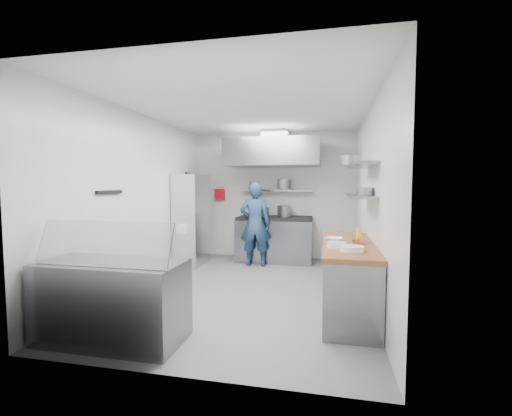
% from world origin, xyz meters
% --- Properties ---
extents(floor, '(5.00, 5.00, 0.00)m').
position_xyz_m(floor, '(0.00, 0.00, 0.00)').
color(floor, '#5C5C5F').
rests_on(floor, ground).
extents(ceiling, '(5.00, 5.00, 0.00)m').
position_xyz_m(ceiling, '(0.00, 0.00, 2.80)').
color(ceiling, silver).
rests_on(ceiling, wall_back).
extents(wall_back, '(3.60, 2.80, 0.02)m').
position_xyz_m(wall_back, '(0.00, 2.50, 1.40)').
color(wall_back, white).
rests_on(wall_back, floor).
extents(wall_front, '(3.60, 2.80, 0.02)m').
position_xyz_m(wall_front, '(0.00, -2.50, 1.40)').
color(wall_front, white).
rests_on(wall_front, floor).
extents(wall_left, '(2.80, 5.00, 0.02)m').
position_xyz_m(wall_left, '(-1.80, 0.00, 1.40)').
color(wall_left, white).
rests_on(wall_left, floor).
extents(wall_right, '(2.80, 5.00, 0.02)m').
position_xyz_m(wall_right, '(1.80, 0.00, 1.40)').
color(wall_right, white).
rests_on(wall_right, floor).
extents(gas_range, '(1.60, 0.80, 0.90)m').
position_xyz_m(gas_range, '(0.10, 2.10, 0.45)').
color(gas_range, gray).
rests_on(gas_range, floor).
extents(cooktop, '(1.57, 0.78, 0.06)m').
position_xyz_m(cooktop, '(0.10, 2.10, 0.93)').
color(cooktop, black).
rests_on(cooktop, gas_range).
extents(stock_pot_left, '(0.27, 0.27, 0.20)m').
position_xyz_m(stock_pot_left, '(-0.17, 2.11, 1.06)').
color(stock_pot_left, slate).
rests_on(stock_pot_left, cooktop).
extents(stock_pot_mid, '(0.31, 0.31, 0.24)m').
position_xyz_m(stock_pot_mid, '(0.29, 2.18, 1.08)').
color(stock_pot_mid, slate).
rests_on(stock_pot_mid, cooktop).
extents(over_range_shelf, '(1.60, 0.30, 0.04)m').
position_xyz_m(over_range_shelf, '(0.10, 2.34, 1.52)').
color(over_range_shelf, gray).
rests_on(over_range_shelf, wall_back).
extents(shelf_pot_a, '(0.27, 0.27, 0.18)m').
position_xyz_m(shelf_pot_a, '(-0.45, 2.57, 1.63)').
color(shelf_pot_a, slate).
rests_on(shelf_pot_a, over_range_shelf).
extents(shelf_pot_b, '(0.28, 0.28, 0.22)m').
position_xyz_m(shelf_pot_b, '(0.27, 2.28, 1.65)').
color(shelf_pot_b, slate).
rests_on(shelf_pot_b, over_range_shelf).
extents(extractor_hood, '(1.90, 1.15, 0.55)m').
position_xyz_m(extractor_hood, '(0.10, 1.93, 2.30)').
color(extractor_hood, gray).
rests_on(extractor_hood, wall_back).
extents(hood_duct, '(0.55, 0.55, 0.24)m').
position_xyz_m(hood_duct, '(0.10, 2.15, 2.68)').
color(hood_duct, slate).
rests_on(hood_duct, extractor_hood).
extents(red_firebox, '(0.22, 0.10, 0.26)m').
position_xyz_m(red_firebox, '(-1.25, 2.44, 1.42)').
color(red_firebox, red).
rests_on(red_firebox, wall_back).
extents(chef, '(0.66, 0.47, 1.70)m').
position_xyz_m(chef, '(-0.23, 1.59, 0.85)').
color(chef, navy).
rests_on(chef, floor).
extents(wire_rack, '(0.50, 0.90, 1.85)m').
position_xyz_m(wire_rack, '(-1.53, 1.45, 0.93)').
color(wire_rack, silver).
rests_on(wire_rack, floor).
extents(rack_bin_a, '(0.15, 0.18, 0.16)m').
position_xyz_m(rack_bin_a, '(-1.53, 0.95, 0.80)').
color(rack_bin_a, white).
rests_on(rack_bin_a, wire_rack).
extents(rack_bin_b, '(0.15, 0.20, 0.17)m').
position_xyz_m(rack_bin_b, '(-1.53, 1.42, 1.30)').
color(rack_bin_b, yellow).
rests_on(rack_bin_b, wire_rack).
extents(rack_jar, '(0.11, 0.11, 0.18)m').
position_xyz_m(rack_jar, '(-1.48, 1.14, 1.80)').
color(rack_jar, black).
rests_on(rack_jar, wire_rack).
extents(knife_strip, '(0.04, 0.55, 0.05)m').
position_xyz_m(knife_strip, '(-1.78, -0.90, 1.55)').
color(knife_strip, black).
rests_on(knife_strip, wall_left).
extents(prep_counter_base, '(0.62, 2.00, 0.84)m').
position_xyz_m(prep_counter_base, '(1.48, -0.60, 0.42)').
color(prep_counter_base, gray).
rests_on(prep_counter_base, floor).
extents(prep_counter_top, '(0.65, 2.04, 0.06)m').
position_xyz_m(prep_counter_top, '(1.48, -0.60, 0.87)').
color(prep_counter_top, brown).
rests_on(prep_counter_top, prep_counter_base).
extents(plate_stack_a, '(0.26, 0.26, 0.06)m').
position_xyz_m(plate_stack_a, '(1.49, -1.16, 0.93)').
color(plate_stack_a, white).
rests_on(plate_stack_a, prep_counter_top).
extents(plate_stack_b, '(0.24, 0.24, 0.06)m').
position_xyz_m(plate_stack_b, '(1.32, -0.94, 0.93)').
color(plate_stack_b, white).
rests_on(plate_stack_b, prep_counter_top).
extents(copper_pan, '(0.14, 0.14, 0.06)m').
position_xyz_m(copper_pan, '(1.60, -0.63, 0.93)').
color(copper_pan, '#CF603A').
rests_on(copper_pan, prep_counter_top).
extents(squeeze_bottle, '(0.06, 0.06, 0.18)m').
position_xyz_m(squeeze_bottle, '(1.61, -0.49, 0.99)').
color(squeeze_bottle, yellow).
rests_on(squeeze_bottle, prep_counter_top).
extents(mixing_bowl, '(0.29, 0.29, 0.06)m').
position_xyz_m(mixing_bowl, '(1.29, -0.55, 0.93)').
color(mixing_bowl, white).
rests_on(mixing_bowl, prep_counter_top).
extents(wall_shelf_lower, '(0.30, 1.30, 0.04)m').
position_xyz_m(wall_shelf_lower, '(1.64, -0.30, 1.50)').
color(wall_shelf_lower, gray).
rests_on(wall_shelf_lower, wall_right).
extents(wall_shelf_upper, '(0.30, 1.30, 0.04)m').
position_xyz_m(wall_shelf_upper, '(1.64, -0.30, 1.92)').
color(wall_shelf_upper, gray).
rests_on(wall_shelf_upper, wall_right).
extents(shelf_pot_c, '(0.21, 0.21, 0.10)m').
position_xyz_m(shelf_pot_c, '(1.69, -0.45, 1.57)').
color(shelf_pot_c, slate).
rests_on(shelf_pot_c, wall_shelf_lower).
extents(shelf_pot_d, '(0.28, 0.28, 0.14)m').
position_xyz_m(shelf_pot_d, '(1.52, 0.16, 2.01)').
color(shelf_pot_d, slate).
rests_on(shelf_pot_d, wall_shelf_upper).
extents(display_case, '(1.50, 0.70, 0.85)m').
position_xyz_m(display_case, '(-1.00, -2.00, 0.42)').
color(display_case, gray).
rests_on(display_case, floor).
extents(display_glass, '(1.47, 0.19, 0.42)m').
position_xyz_m(display_glass, '(-1.00, -2.12, 1.07)').
color(display_glass, silver).
rests_on(display_glass, display_case).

